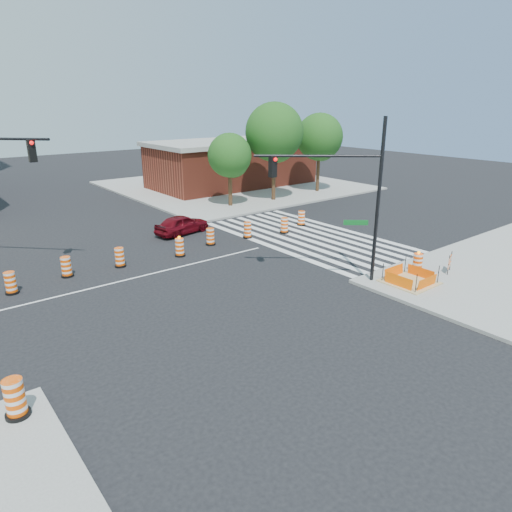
% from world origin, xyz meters
% --- Properties ---
extents(ground, '(120.00, 120.00, 0.00)m').
position_xyz_m(ground, '(0.00, 0.00, 0.00)').
color(ground, black).
rests_on(ground, ground).
extents(sidewalk_ne, '(22.00, 22.00, 0.15)m').
position_xyz_m(sidewalk_ne, '(18.00, 18.00, 0.07)').
color(sidewalk_ne, gray).
rests_on(sidewalk_ne, ground).
extents(crosswalk_east, '(6.75, 13.50, 0.01)m').
position_xyz_m(crosswalk_east, '(10.95, 0.00, 0.01)').
color(crosswalk_east, silver).
rests_on(crosswalk_east, ground).
extents(lane_centerline, '(14.00, 0.12, 0.01)m').
position_xyz_m(lane_centerline, '(0.00, 0.00, 0.01)').
color(lane_centerline, silver).
rests_on(lane_centerline, ground).
extents(excavation_pit, '(2.20, 2.20, 0.90)m').
position_xyz_m(excavation_pit, '(9.00, -9.00, 0.22)').
color(excavation_pit, tan).
rests_on(excavation_pit, ground).
extents(brick_storefront, '(16.50, 8.50, 4.60)m').
position_xyz_m(brick_storefront, '(18.00, 18.00, 2.32)').
color(brick_storefront, maroon).
rests_on(brick_storefront, ground).
extents(red_coupe, '(3.99, 2.22, 1.28)m').
position_xyz_m(red_coupe, '(4.99, 5.51, 0.64)').
color(red_coupe, '#5A070F').
rests_on(red_coupe, ground).
extents(signal_pole_se, '(4.47, 3.76, 7.55)m').
position_xyz_m(signal_pole_se, '(6.65, -6.65, 4.64)').
color(signal_pole_se, black).
rests_on(signal_pole_se, ground).
extents(pit_drum, '(0.58, 0.58, 1.14)m').
position_xyz_m(pit_drum, '(10.42, -8.45, 0.62)').
color(pit_drum, black).
rests_on(pit_drum, ground).
extents(sw_corner_drum, '(0.66, 0.66, 1.13)m').
position_xyz_m(sw_corner_drum, '(-7.82, -8.04, 0.68)').
color(sw_corner_drum, black).
rests_on(sw_corner_drum, ground).
extents(barricade, '(0.80, 0.36, 1.00)m').
position_xyz_m(barricade, '(11.73, -9.42, 0.70)').
color(barricade, '#FF5105').
rests_on(barricade, ground).
extents(tree_north_c, '(3.55, 3.51, 5.96)m').
position_xyz_m(tree_north_c, '(12.15, 10.09, 4.00)').
color(tree_north_c, '#382314').
rests_on(tree_north_c, ground).
extents(tree_north_d, '(4.88, 4.88, 8.29)m').
position_xyz_m(tree_north_d, '(16.47, 9.72, 5.57)').
color(tree_north_d, '#382314').
rests_on(tree_north_d, ground).
extents(tree_north_e, '(4.31, 4.31, 7.33)m').
position_xyz_m(tree_north_e, '(22.39, 10.20, 4.92)').
color(tree_north_e, '#382314').
rests_on(tree_north_e, ground).
extents(median_drum_2, '(0.60, 0.60, 1.02)m').
position_xyz_m(median_drum_2, '(-6.02, 1.66, 0.48)').
color(median_drum_2, black).
rests_on(median_drum_2, ground).
extents(median_drum_3, '(0.60, 0.60, 1.02)m').
position_xyz_m(median_drum_3, '(-3.39, 2.26, 0.48)').
color(median_drum_3, black).
rests_on(median_drum_3, ground).
extents(median_drum_4, '(0.60, 0.60, 1.02)m').
position_xyz_m(median_drum_4, '(-0.73, 2.01, 0.48)').
color(median_drum_4, black).
rests_on(median_drum_4, ground).
extents(median_drum_5, '(0.60, 0.60, 1.18)m').
position_xyz_m(median_drum_5, '(2.60, 1.58, 0.49)').
color(median_drum_5, black).
rests_on(median_drum_5, ground).
extents(median_drum_6, '(0.60, 0.60, 1.02)m').
position_xyz_m(median_drum_6, '(5.12, 2.30, 0.48)').
color(median_drum_6, black).
rests_on(median_drum_6, ground).
extents(median_drum_7, '(0.60, 0.60, 1.02)m').
position_xyz_m(median_drum_7, '(7.79, 2.09, 0.48)').
color(median_drum_7, black).
rests_on(median_drum_7, ground).
extents(median_drum_8, '(0.60, 0.60, 1.02)m').
position_xyz_m(median_drum_8, '(10.40, 1.49, 0.48)').
color(median_drum_8, black).
rests_on(median_drum_8, ground).
extents(median_drum_9, '(0.60, 0.60, 1.02)m').
position_xyz_m(median_drum_9, '(12.64, 2.21, 0.48)').
color(median_drum_9, black).
rests_on(median_drum_9, ground).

